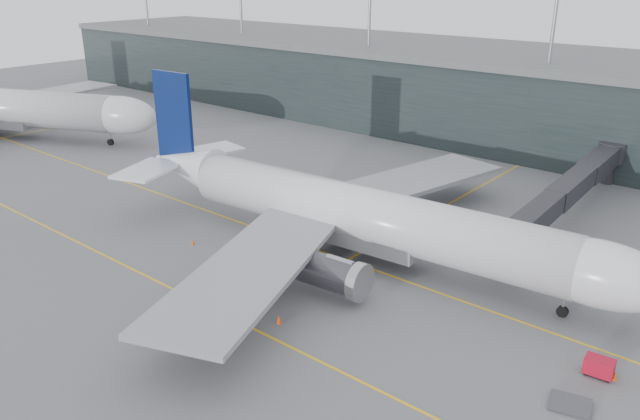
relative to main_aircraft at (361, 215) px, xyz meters
The scene contains 17 objects.
ground 7.79m from the main_aircraft, 156.59° to the left, with size 320.00×320.00×0.00m, color slate.
taxiline_a 7.57m from the main_aircraft, 164.11° to the right, with size 160.00×0.25×0.02m, color yellow.
taxiline_b 19.08m from the main_aircraft, 107.59° to the right, with size 160.00×0.25×0.02m, color yellow.
taxiline_lead_main 22.94m from the main_aircraft, 91.47° to the left, with size 0.25×60.00×0.02m, color yellow.
taxiline_lead_adj 83.77m from the main_aircraft, 164.46° to the left, with size 0.25×60.00×0.02m, color yellow.
terminal 60.73m from the main_aircraft, 95.27° to the left, with size 240.00×36.00×29.00m.
main_aircraft is the anchor object (origin of this frame).
jet_bridge 29.35m from the main_aircraft, 61.83° to the left, with size 4.92×42.57×6.08m.
gse_cart 27.37m from the main_aircraft, 11.21° to the right, with size 2.27×1.56×1.46m.
baggage_dolly 28.53m from the main_aircraft, 21.42° to the right, with size 2.85×2.28×0.29m, color #3E3E44.
uld_a 16.09m from the main_aircraft, 127.85° to the left, with size 2.40×2.03×1.98m.
uld_b 18.06m from the main_aircraft, 122.16° to the left, with size 2.16×1.90×1.67m.
uld_c 14.92m from the main_aircraft, 114.75° to the left, with size 2.42×2.04×2.01m.
cone_nose 28.49m from the main_aircraft, 10.25° to the right, with size 0.46×0.46×0.73m, color #E1490C.
cone_wing_stbd 16.30m from the main_aircraft, 80.88° to the right, with size 0.50×0.50×0.79m, color #F7430D.
cone_wing_port 15.49m from the main_aircraft, 67.66° to the left, with size 0.47×0.47×0.75m, color #EF520D.
cone_tail 19.62m from the main_aircraft, 149.98° to the right, with size 0.38×0.38×0.61m, color #DA570C.
Camera 1 is at (41.34, -52.17, 29.35)m, focal length 35.00 mm.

